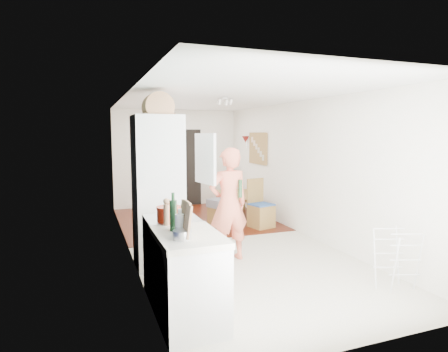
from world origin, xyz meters
TOP-DOWN VIEW (x-y plane):
  - room_shell at (0.00, 0.00)m, footprint 3.20×7.00m
  - floor at (0.00, 0.00)m, footprint 3.20×7.00m
  - wood_floor_overlay at (0.00, 1.85)m, footprint 3.20×3.30m
  - sage_wall_panel at (-1.59, -2.00)m, footprint 0.02×3.00m
  - tile_splashback at (-1.59, -2.55)m, footprint 0.02×1.90m
  - doorway_recess at (0.20, 3.48)m, footprint 0.90×0.04m
  - base_cabinet at (-1.30, -2.55)m, footprint 0.60×0.90m
  - worktop at (-1.30, -2.55)m, footprint 0.62×0.92m
  - range_cooker at (-1.30, -1.80)m, footprint 0.60×0.60m
  - cooker_top at (-1.30, -1.80)m, footprint 0.60×0.60m
  - fridge_housing at (-1.27, -0.78)m, footprint 0.66×0.66m
  - fridge_door at (-0.66, -1.08)m, footprint 0.14×0.56m
  - fridge_interior at (-0.96, -0.78)m, footprint 0.02×0.52m
  - pinboard at (1.58, 1.90)m, footprint 0.03×0.90m
  - pinboard_frame at (1.57, 1.90)m, footprint 0.00×0.94m
  - wall_sconce at (1.54, 2.55)m, footprint 0.18×0.18m
  - person at (-0.24, -0.90)m, footprint 0.76×0.53m
  - dining_table at (1.01, 1.79)m, footprint 0.93×1.37m
  - dining_chair at (1.06, 0.65)m, footprint 0.50×0.50m
  - stool at (0.32, 1.24)m, footprint 0.37×0.37m
  - grey_drape at (0.34, 1.20)m, footprint 0.48×0.48m
  - drying_rack at (1.29, -2.62)m, footprint 0.47×0.45m
  - bread_bin at (-1.26, -0.85)m, footprint 0.49×0.48m
  - red_casserole at (-1.36, -1.95)m, footprint 0.34×0.34m
  - steel_pan at (-1.40, -2.72)m, footprint 0.22×0.22m
  - held_bottle at (-0.10, -1.01)m, footprint 0.06×0.06m
  - bottle_a at (-1.41, -2.39)m, footprint 0.07×0.07m
  - bottle_b at (-1.40, -2.32)m, footprint 0.07×0.07m
  - bottle_c at (-1.40, -2.61)m, footprint 0.10×0.10m
  - pepper_mill_front at (-1.43, -2.13)m, footprint 0.07×0.07m
  - pepper_mill_back at (-1.39, -2.02)m, footprint 0.06×0.06m
  - chopping_boards at (-1.36, -2.65)m, footprint 0.11×0.25m

SIDE VIEW (x-z plane):
  - floor at x=0.00m, z-range -0.01..0.01m
  - wood_floor_overlay at x=0.00m, z-range 0.00..0.01m
  - stool at x=0.32m, z-range 0.00..0.37m
  - dining_table at x=1.01m, z-range 0.00..0.44m
  - drying_rack at x=1.29m, z-range 0.00..0.74m
  - base_cabinet at x=-1.30m, z-range 0.00..0.86m
  - range_cooker at x=-1.30m, z-range 0.00..0.88m
  - grey_drape at x=0.34m, z-range 0.37..0.54m
  - dining_chair at x=1.06m, z-range 0.00..0.99m
  - worktop at x=-1.30m, z-range 0.86..0.92m
  - cooker_top at x=-1.30m, z-range 0.88..0.92m
  - steel_pan at x=-1.40m, z-range 0.92..1.01m
  - person at x=-0.24m, z-range 0.00..2.00m
  - doorway_recess at x=0.20m, z-range 0.00..2.00m
  - red_casserole at x=-1.36m, z-range 0.92..1.08m
  - pepper_mill_back at x=-1.39m, z-range 0.92..1.13m
  - bottle_c at x=-1.40m, z-range 0.92..1.13m
  - pepper_mill_front at x=-1.43m, z-range 0.92..1.15m
  - bottle_b at x=-1.40m, z-range 0.92..1.17m
  - fridge_housing at x=-1.27m, z-range 0.00..2.15m
  - bottle_a at x=-1.41m, z-range 0.92..1.23m
  - held_bottle at x=-0.10m, z-range 0.96..1.22m
  - chopping_boards at x=-1.36m, z-range 0.92..1.26m
  - tile_splashback at x=-1.59m, z-range 0.90..1.40m
  - room_shell at x=0.00m, z-range 0.00..2.50m
  - fridge_door at x=-0.66m, z-range 1.20..1.90m
  - fridge_interior at x=-0.96m, z-range 1.22..1.88m
  - pinboard at x=1.58m, z-range 1.20..1.90m
  - pinboard_frame at x=1.57m, z-range 1.18..1.92m
  - wall_sconce at x=1.54m, z-range 1.67..1.83m
  - sage_wall_panel at x=-1.59m, z-range 1.20..2.50m
  - bread_bin at x=-1.26m, z-range 2.15..2.37m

